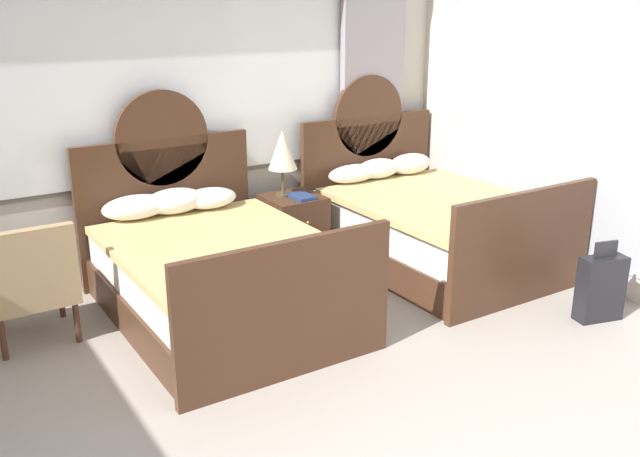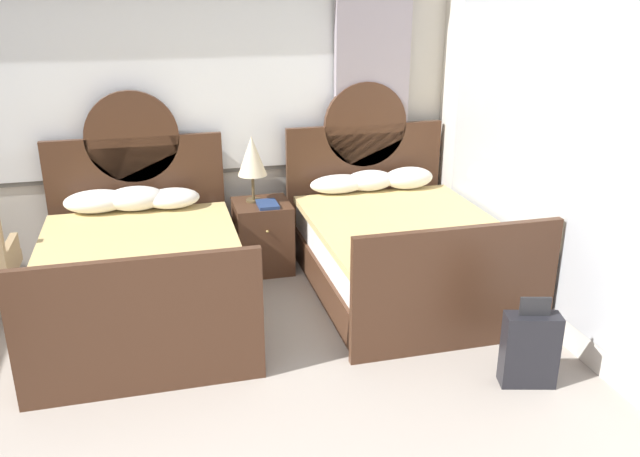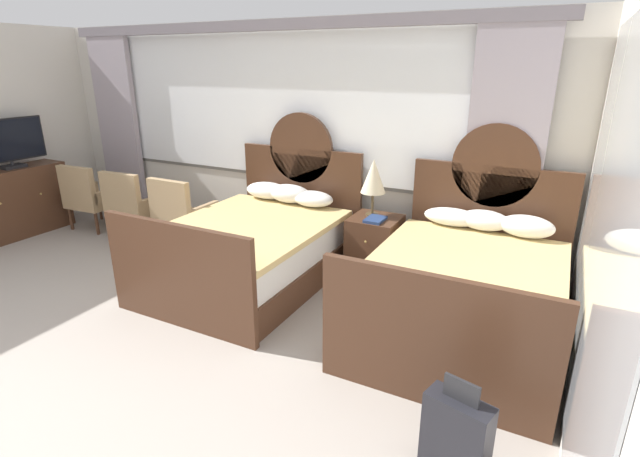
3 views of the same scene
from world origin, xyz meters
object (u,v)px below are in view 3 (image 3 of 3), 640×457
Objects in this scene: table_lamp_on_nightstand at (373,177)px; tv_flatscreen at (8,143)px; bed_near_window at (255,245)px; nightstand_between_beds at (374,246)px; book_on_nightstand at (375,219)px; armchair_by_window_centre at (133,203)px; bed_near_mirror at (465,288)px; suitcase_on_floor at (456,439)px; armchair_by_window_right at (90,196)px; armchair_by_window_left at (181,212)px.

table_lamp_on_nightstand is 0.64× the size of tv_flatscreen.
nightstand_between_beds is at bearing 31.59° from bed_near_window.
table_lamp_on_nightstand reaches higher than book_on_nightstand.
table_lamp_on_nightstand reaches higher than armchair_by_window_centre.
bed_near_mirror reaches higher than suitcase_on_floor.
armchair_by_window_right is (-4.00, -0.44, -0.61)m from table_lamp_on_nightstand.
suitcase_on_floor is (1.46, -2.41, -0.82)m from table_lamp_on_nightstand.
bed_near_mirror is at bearing -32.64° from table_lamp_on_nightstand.
bed_near_mirror is 4.34m from armchair_by_window_centre.
bed_near_mirror is at bearing -0.14° from bed_near_window.
nightstand_between_beds is (-1.10, 0.68, -0.05)m from bed_near_mirror.
armchair_by_window_left reaches higher than suitcase_on_floor.
table_lamp_on_nightstand is (1.03, 0.74, 0.70)m from bed_near_window.
tv_flatscreen reaches higher than table_lamp_on_nightstand.
suitcase_on_floor is at bearing -58.88° from book_on_nightstand.
bed_near_window is 1.45m from table_lamp_on_nightstand.
armchair_by_window_left is 1.66m from armchair_by_window_right.
armchair_by_window_centre reaches higher than book_on_nightstand.
armchair_by_window_centre is at bearing 0.00° from armchair_by_window_right.
nightstand_between_beds is (1.10, 0.68, -0.05)m from bed_near_window.
bed_near_window is 2.30× the size of tv_flatscreen.
tv_flatscreen is at bearing 167.09° from suitcase_on_floor.
armchair_by_window_centre is 5.03m from suitcase_on_floor.
bed_near_window is 2.20m from bed_near_mirror.
bed_near_window reaches higher than table_lamp_on_nightstand.
book_on_nightstand is (-1.06, 0.58, 0.30)m from bed_near_mirror.
bed_near_mirror is at bearing -31.82° from nightstand_between_beds.
bed_near_window is at bearing -5.78° from armchair_by_window_right.
bed_near_window is 3.72m from tv_flatscreen.
suitcase_on_floor is (5.45, -1.97, -0.21)m from armchair_by_window_right.
armchair_by_window_left is at bearing 175.01° from bed_near_mirror.
armchair_by_window_right is at bearing 174.22° from bed_near_window.
table_lamp_on_nightstand is at bearing 6.27° from armchair_by_window_right.
nightstand_between_beds is 2.73m from suitcase_on_floor.
armchair_by_window_left is at bearing -173.58° from book_on_nightstand.
book_on_nightstand is at bearing 3.82° from armchair_by_window_right.
nightstand_between_beds is 1.01× the size of suitcase_on_floor.
tv_flatscreen is at bearing -168.60° from nightstand_between_beds.
table_lamp_on_nightstand is at bearing 7.89° from armchair_by_window_centre.
armchair_by_window_left and armchair_by_window_right have the same top height.
tv_flatscreen is at bearing -175.66° from bed_near_window.
nightstand_between_beds is 0.72× the size of armchair_by_window_right.
armchair_by_window_right is at bearing 41.47° from tv_flatscreen.
table_lamp_on_nightstand is 2.93m from suitcase_on_floor.
bed_near_window is 2.40× the size of armchair_by_window_centre.
armchair_by_window_centre is 1.00× the size of armchair_by_window_right.
bed_near_mirror is 5.88m from tv_flatscreen.
suitcase_on_floor is (1.39, -2.35, -0.06)m from nightstand_between_beds.
armchair_by_window_left reaches higher than book_on_nightstand.
armchair_by_window_centre is at bearing 179.99° from armchair_by_window_left.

